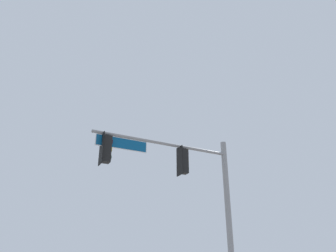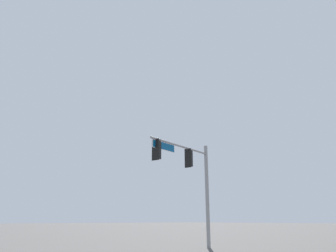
% 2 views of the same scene
% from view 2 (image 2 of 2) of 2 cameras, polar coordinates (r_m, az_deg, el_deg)
% --- Properties ---
extents(signal_pole_near, '(6.40, 1.52, 7.18)m').
position_cam_2_polar(signal_pole_near, '(22.61, 4.19, -8.43)').
color(signal_pole_near, gray).
rests_on(signal_pole_near, ground_plane).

